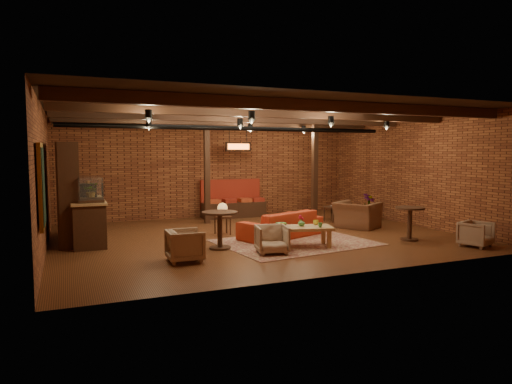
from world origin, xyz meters
name	(u,v)px	position (x,y,z in m)	size (l,w,h in m)	color
floor	(259,236)	(0.00, 0.00, 0.00)	(10.00, 10.00, 0.00)	#351C0D
ceiling	(259,111)	(0.00, 0.00, 3.20)	(10.00, 8.00, 0.02)	black
wall_back	(212,169)	(0.00, 4.00, 1.60)	(10.00, 0.02, 3.20)	brown
wall_front	(348,185)	(0.00, -4.00, 1.60)	(10.00, 0.02, 3.20)	brown
wall_left	(43,179)	(-5.00, 0.00, 1.60)	(0.02, 8.00, 3.20)	brown
wall_right	(413,171)	(5.00, 0.00, 1.60)	(0.02, 8.00, 3.20)	brown
ceiling_beams	(259,116)	(0.00, 0.00, 3.08)	(9.80, 6.40, 0.22)	black
ceiling_pipe	(237,128)	(0.00, 1.60, 2.85)	(0.12, 0.12, 9.60)	black
post_left	(207,171)	(-0.60, 2.60, 1.60)	(0.16, 0.16, 3.20)	black
post_right	(315,170)	(2.80, 2.00, 1.60)	(0.16, 0.16, 3.20)	black
service_counter	(87,209)	(-4.10, 1.00, 0.80)	(0.80, 2.50, 1.60)	black
plant_counter	(91,191)	(-4.00, 1.20, 1.22)	(0.35, 0.39, 0.30)	#337F33
shelving_hutch	(69,193)	(-4.50, 1.10, 1.20)	(0.52, 2.00, 2.40)	black
chalkboard_menu	(42,186)	(-4.93, -2.30, 1.60)	(0.08, 0.96, 1.46)	black
banquette	(234,202)	(0.60, 3.55, 0.50)	(2.10, 0.70, 1.00)	maroon
service_sign	(238,147)	(0.60, 3.10, 2.35)	(0.86, 0.06, 0.30)	orange
ceiling_spotlights	(259,125)	(0.00, 0.00, 2.86)	(6.40, 4.40, 0.28)	black
rug	(295,242)	(0.49, -1.11, 0.01)	(3.50, 2.67, 0.01)	maroon
sofa	(281,224)	(0.48, -0.35, 0.34)	(2.31, 0.90, 0.68)	#AB2E17
coffee_table	(301,229)	(0.39, -1.59, 0.42)	(1.51, 1.03, 0.72)	#AB884F
side_table_lamp	(222,210)	(-0.77, 0.61, 0.64)	(0.41, 0.41, 0.84)	black
round_table_left	(220,224)	(-1.40, -1.07, 0.57)	(0.81, 0.81, 0.84)	black
armchair_a	(185,244)	(-2.41, -1.93, 0.35)	(0.68, 0.64, 0.70)	beige
armchair_b	(272,238)	(-0.52, -1.96, 0.34)	(0.65, 0.61, 0.67)	beige
armchair_right	(357,211)	(3.12, 0.11, 0.50)	(1.15, 0.75, 1.00)	brown
side_table_book	(332,207)	(3.10, 1.41, 0.45)	(0.55, 0.55, 0.51)	black
round_table_right	(410,218)	(3.23, -1.93, 0.55)	(0.71, 0.71, 0.83)	black
armchair_far	(476,233)	(4.13, -3.11, 0.32)	(0.62, 0.58, 0.64)	beige
plant_tall	(369,181)	(4.40, 1.30, 1.26)	(1.42, 1.42, 2.53)	#4C7F4C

